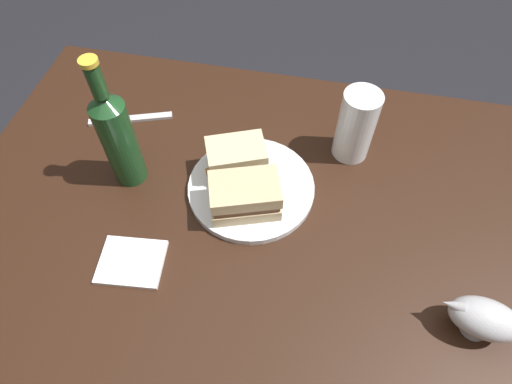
# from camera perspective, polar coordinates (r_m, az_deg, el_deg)

# --- Properties ---
(ground_plane) EXTENTS (6.00, 6.00, 0.00)m
(ground_plane) POSITION_cam_1_polar(r_m,az_deg,el_deg) (1.49, 0.37, -18.36)
(ground_plane) COLOR black
(dining_table) EXTENTS (1.17, 0.79, 0.75)m
(dining_table) POSITION_cam_1_polar(r_m,az_deg,el_deg) (1.14, 0.48, -12.93)
(dining_table) COLOR black
(dining_table) RESTS_ON ground
(plate) EXTENTS (0.24, 0.24, 0.01)m
(plate) POSITION_cam_1_polar(r_m,az_deg,el_deg) (0.82, -0.64, 0.60)
(plate) COLOR white
(plate) RESTS_ON dining_table
(sandwich_half_left) EXTENTS (0.13, 0.11, 0.06)m
(sandwich_half_left) POSITION_cam_1_polar(r_m,az_deg,el_deg) (0.82, -2.62, 4.57)
(sandwich_half_left) COLOR beige
(sandwich_half_left) RESTS_ON plate
(sandwich_half_right) EXTENTS (0.14, 0.12, 0.07)m
(sandwich_half_right) POSITION_cam_1_polar(r_m,az_deg,el_deg) (0.76, -1.53, -0.67)
(sandwich_half_right) COLOR #CCB284
(sandwich_half_right) RESTS_ON plate
(potato_wedge_front) EXTENTS (0.04, 0.04, 0.02)m
(potato_wedge_front) POSITION_cam_1_polar(r_m,az_deg,el_deg) (0.82, -5.76, 1.85)
(potato_wedge_front) COLOR #AD702D
(potato_wedge_front) RESTS_ON plate
(potato_wedge_middle) EXTENTS (0.03, 0.04, 0.02)m
(potato_wedge_middle) POSITION_cam_1_polar(r_m,az_deg,el_deg) (0.80, -2.84, -0.63)
(potato_wedge_middle) COLOR #AD702D
(potato_wedge_middle) RESTS_ON plate
(potato_wedge_back) EXTENTS (0.05, 0.04, 0.02)m
(potato_wedge_back) POSITION_cam_1_polar(r_m,az_deg,el_deg) (0.78, -2.70, -1.48)
(potato_wedge_back) COLOR #AD702D
(potato_wedge_back) RESTS_ON plate
(potato_wedge_left_edge) EXTENTS (0.04, 0.02, 0.02)m
(potato_wedge_left_edge) POSITION_cam_1_polar(r_m,az_deg,el_deg) (0.80, -2.45, -0.19)
(potato_wedge_left_edge) COLOR #AD702D
(potato_wedge_left_edge) RESTS_ON plate
(potato_wedge_right_edge) EXTENTS (0.05, 0.04, 0.02)m
(potato_wedge_right_edge) POSITION_cam_1_polar(r_m,az_deg,el_deg) (0.79, -4.20, -0.85)
(potato_wedge_right_edge) COLOR gold
(potato_wedge_right_edge) RESTS_ON plate
(pint_glass) EXTENTS (0.07, 0.07, 0.15)m
(pint_glass) POSITION_cam_1_polar(r_m,az_deg,el_deg) (0.86, 13.07, 8.28)
(pint_glass) COLOR white
(pint_glass) RESTS_ON dining_table
(gravy_boat) EXTENTS (0.12, 0.08, 0.07)m
(gravy_boat) POSITION_cam_1_polar(r_m,az_deg,el_deg) (0.75, 28.01, -14.63)
(gravy_boat) COLOR #B7B7BC
(gravy_boat) RESTS_ON dining_table
(cider_bottle) EXTENTS (0.06, 0.06, 0.28)m
(cider_bottle) POSITION_cam_1_polar(r_m,az_deg,el_deg) (0.80, -17.95, 7.05)
(cider_bottle) COLOR #19421E
(cider_bottle) RESTS_ON dining_table
(napkin) EXTENTS (0.12, 0.10, 0.01)m
(napkin) POSITION_cam_1_polar(r_m,az_deg,el_deg) (0.78, -16.22, -8.92)
(napkin) COLOR white
(napkin) RESTS_ON dining_table
(fork) EXTENTS (0.18, 0.07, 0.01)m
(fork) POSITION_cam_1_polar(r_m,az_deg,el_deg) (0.99, -16.34, 9.31)
(fork) COLOR silver
(fork) RESTS_ON dining_table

